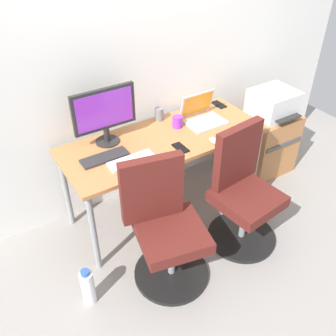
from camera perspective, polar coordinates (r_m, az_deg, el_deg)
name	(u,v)px	position (r m, az deg, el deg)	size (l,w,h in m)	color
ground_plane	(165,208)	(3.34, -0.46, -6.11)	(5.28, 5.28, 0.00)	gray
back_wall	(136,49)	(2.96, -4.92, 17.49)	(4.40, 0.04, 2.60)	white
desk	(165,146)	(2.93, -0.52, 3.41)	(1.60, 0.65, 0.73)	#B77542
office_chair_left	(165,229)	(2.57, -0.44, -9.18)	(0.54, 0.54, 0.94)	black
office_chair_right	(243,193)	(2.90, 11.21, -3.75)	(0.54, 0.54, 0.94)	black
side_cabinet	(266,143)	(3.76, 14.61, 3.75)	(0.48, 0.42, 0.59)	#B77542
printer	(273,104)	(3.56, 15.65, 9.38)	(0.38, 0.40, 0.24)	silver
water_bottle_on_floor	(88,287)	(2.67, -12.02, -17.20)	(0.09, 0.09, 0.31)	white
desktop_monitor	(104,113)	(2.76, -9.60, 8.28)	(0.48, 0.18, 0.43)	#262626
open_laptop	(202,115)	(3.11, 5.20, 8.02)	(0.31, 0.27, 0.22)	silver
keyboard_by_monitor	(132,161)	(2.64, -5.49, 1.11)	(0.34, 0.12, 0.02)	silver
keyboard_by_laptop	(105,158)	(2.70, -9.57, 1.56)	(0.34, 0.12, 0.02)	#2D2D2D
mouse_by_monitor	(214,141)	(2.85, 6.99, 4.13)	(0.06, 0.10, 0.03)	silver
mouse_by_laptop	(226,134)	(2.94, 8.84, 5.04)	(0.06, 0.10, 0.03)	#515156
coffee_mug	(177,122)	(3.02, 1.44, 7.02)	(0.08, 0.08, 0.09)	purple
pen_cup	(159,114)	(3.11, -1.36, 8.14)	(0.07, 0.07, 0.10)	slate
phone_near_monitor	(181,148)	(2.77, 1.91, 3.07)	(0.07, 0.14, 0.01)	black
phone_near_laptop	(219,104)	(3.40, 7.71, 9.51)	(0.07, 0.14, 0.01)	black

